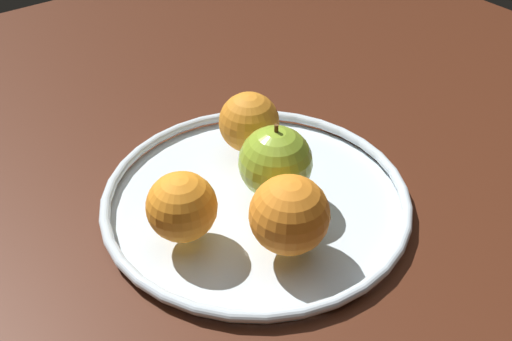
# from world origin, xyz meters

# --- Properties ---
(ground_plane) EXTENTS (1.41, 1.41, 0.04)m
(ground_plane) POSITION_xyz_m (0.00, 0.00, -0.02)
(ground_plane) COLOR #451F11
(fruit_bowl) EXTENTS (0.35, 0.35, 0.02)m
(fruit_bowl) POSITION_xyz_m (0.00, 0.00, 0.01)
(fruit_bowl) COLOR silver
(fruit_bowl) RESTS_ON ground_plane
(apple) EXTENTS (0.08, 0.08, 0.09)m
(apple) POSITION_xyz_m (-0.01, -0.02, 0.06)
(apple) COLOR #90B430
(apple) RESTS_ON fruit_bowl
(orange_center) EXTENTS (0.07, 0.07, 0.07)m
(orange_center) POSITION_xyz_m (0.07, -0.04, 0.05)
(orange_center) COLOR orange
(orange_center) RESTS_ON fruit_bowl
(orange_back_right) EXTENTS (0.08, 0.08, 0.08)m
(orange_back_right) POSITION_xyz_m (-0.08, 0.02, 0.06)
(orange_back_right) COLOR orange
(orange_back_right) RESTS_ON fruit_bowl
(orange_front_right) EXTENTS (0.07, 0.07, 0.07)m
(orange_front_right) POSITION_xyz_m (-0.01, 0.10, 0.05)
(orange_front_right) COLOR orange
(orange_front_right) RESTS_ON fruit_bowl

